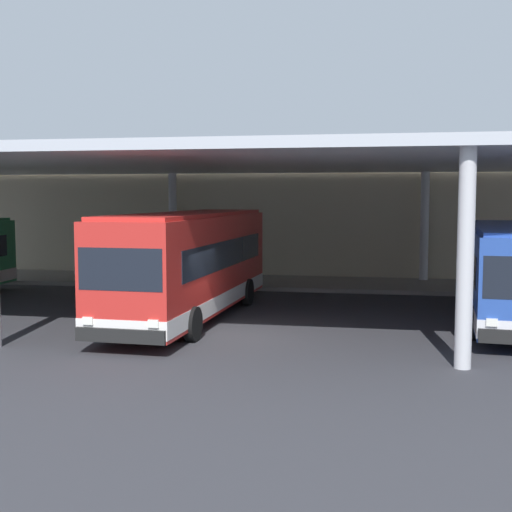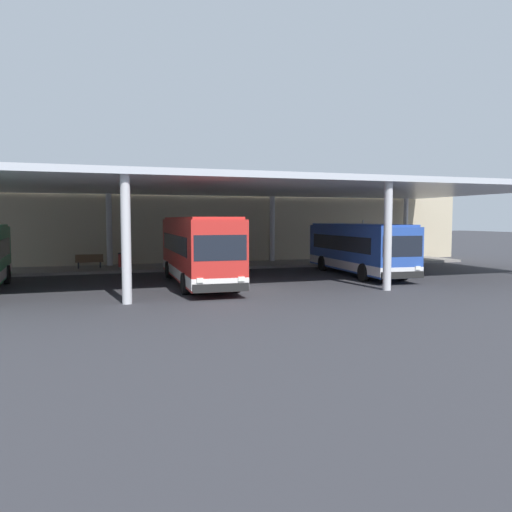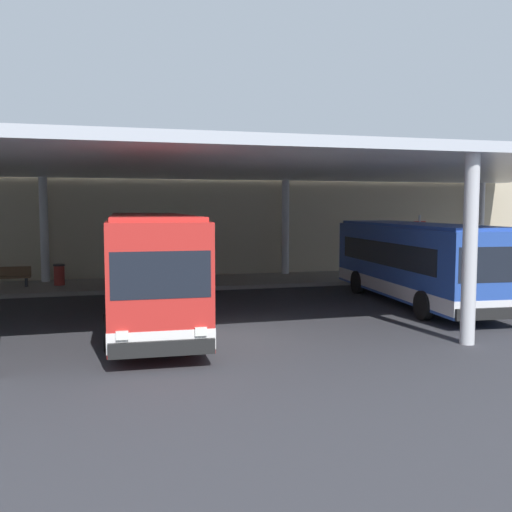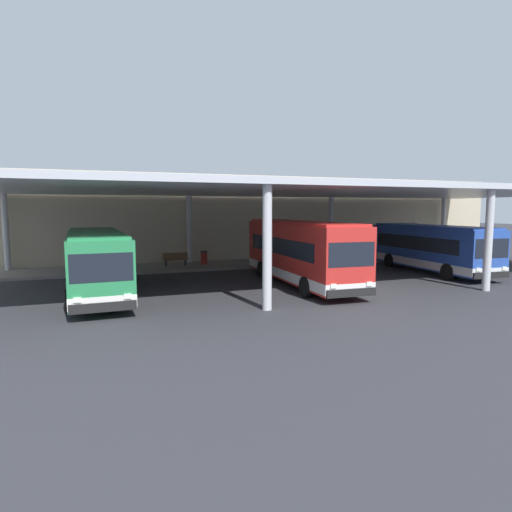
{
  "view_description": "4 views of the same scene",
  "coord_description": "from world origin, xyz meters",
  "px_view_note": "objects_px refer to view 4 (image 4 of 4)",
  "views": [
    {
      "loc": [
        4.24,
        -18.88,
        4.1
      ],
      "look_at": [
        0.02,
        3.38,
        2.08
      ],
      "focal_mm": 47.02,
      "sensor_mm": 36.0,
      "label": 1
    },
    {
      "loc": [
        -7.66,
        -23.45,
        3.47
      ],
      "look_at": [
        1.27,
        2.98,
        1.41
      ],
      "focal_mm": 35.14,
      "sensor_mm": 36.0,
      "label": 2
    },
    {
      "loc": [
        -3.71,
        -16.08,
        3.81
      ],
      "look_at": [
        1.66,
        3.27,
        2.09
      ],
      "focal_mm": 40.3,
      "sensor_mm": 36.0,
      "label": 3
    },
    {
      "loc": [
        -12.81,
        -19.05,
        4.24
      ],
      "look_at": [
        -4.06,
        4.51,
        1.49
      ],
      "focal_mm": 30.11,
      "sensor_mm": 36.0,
      "label": 4
    }
  ],
  "objects_px": {
    "bus_second_bay": "(300,252)",
    "bus_middle_bay": "(430,248)",
    "bench_waiting": "(176,259)",
    "banner_sign": "(413,235)",
    "trash_bin": "(204,258)",
    "bus_nearest_bay": "(96,262)"
  },
  "relations": [
    {
      "from": "bench_waiting",
      "to": "banner_sign",
      "type": "relative_size",
      "value": 0.56
    },
    {
      "from": "bench_waiting",
      "to": "trash_bin",
      "type": "bearing_deg",
      "value": 2.19
    },
    {
      "from": "bus_nearest_bay",
      "to": "bus_middle_bay",
      "type": "xyz_separation_m",
      "value": [
        21.21,
        0.81,
        0.0
      ]
    },
    {
      "from": "bus_middle_bay",
      "to": "trash_bin",
      "type": "distance_m",
      "value": 15.92
    },
    {
      "from": "bus_middle_bay",
      "to": "bus_second_bay",
      "type": "bearing_deg",
      "value": -173.12
    },
    {
      "from": "bus_second_bay",
      "to": "bus_middle_bay",
      "type": "distance_m",
      "value": 10.48
    },
    {
      "from": "bus_second_bay",
      "to": "trash_bin",
      "type": "height_order",
      "value": "bus_second_bay"
    },
    {
      "from": "bus_middle_bay",
      "to": "bus_nearest_bay",
      "type": "bearing_deg",
      "value": -177.83
    },
    {
      "from": "bus_nearest_bay",
      "to": "trash_bin",
      "type": "relative_size",
      "value": 10.84
    },
    {
      "from": "trash_bin",
      "to": "banner_sign",
      "type": "bearing_deg",
      "value": -3.01
    },
    {
      "from": "bus_nearest_bay",
      "to": "banner_sign",
      "type": "xyz_separation_m",
      "value": [
        25.7,
        7.8,
        0.32
      ]
    },
    {
      "from": "bus_nearest_bay",
      "to": "bus_second_bay",
      "type": "bearing_deg",
      "value": -2.39
    },
    {
      "from": "trash_bin",
      "to": "banner_sign",
      "type": "relative_size",
      "value": 0.31
    },
    {
      "from": "bench_waiting",
      "to": "banner_sign",
      "type": "xyz_separation_m",
      "value": [
        20.36,
        -0.88,
        1.32
      ]
    },
    {
      "from": "bus_middle_bay",
      "to": "trash_bin",
      "type": "height_order",
      "value": "bus_middle_bay"
    },
    {
      "from": "bus_nearest_bay",
      "to": "bus_middle_bay",
      "type": "relative_size",
      "value": 0.99
    },
    {
      "from": "bench_waiting",
      "to": "bus_middle_bay",
      "type": "bearing_deg",
      "value": -26.4
    },
    {
      "from": "bus_nearest_bay",
      "to": "bus_middle_bay",
      "type": "distance_m",
      "value": 21.22
    },
    {
      "from": "bus_nearest_bay",
      "to": "bench_waiting",
      "type": "height_order",
      "value": "bus_nearest_bay"
    },
    {
      "from": "bus_nearest_bay",
      "to": "bus_second_bay",
      "type": "distance_m",
      "value": 10.81
    },
    {
      "from": "bus_second_bay",
      "to": "bus_middle_bay",
      "type": "bearing_deg",
      "value": 6.88
    },
    {
      "from": "banner_sign",
      "to": "bus_second_bay",
      "type": "bearing_deg",
      "value": -151.0
    }
  ]
}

